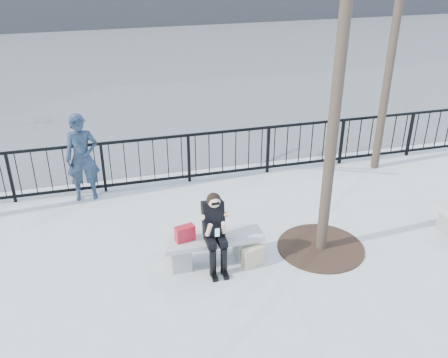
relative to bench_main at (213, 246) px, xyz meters
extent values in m
plane|color=#9B9A96|center=(0.00, 0.00, -0.30)|extent=(120.00, 120.00, 0.00)
cube|color=#474747|center=(0.00, 15.00, -0.30)|extent=(60.00, 23.00, 0.01)
cube|color=black|center=(0.00, 3.00, 0.78)|extent=(14.00, 0.05, 0.05)
cube|color=black|center=(0.00, 3.00, -0.18)|extent=(14.00, 0.05, 0.05)
cube|color=#2D2D30|center=(3.00, 21.96, 0.90)|extent=(18.00, 0.08, 2.40)
cylinder|color=black|center=(1.90, -0.10, 3.45)|extent=(0.18, 0.18, 7.50)
cylinder|color=black|center=(4.50, 2.60, 3.20)|extent=(0.18, 0.18, 7.00)
cylinder|color=black|center=(1.90, -0.10, -0.29)|extent=(1.50, 1.50, 0.02)
cube|color=slate|center=(-0.55, 0.00, -0.10)|extent=(0.32, 0.38, 0.40)
cube|color=slate|center=(0.55, 0.00, -0.10)|extent=(0.32, 0.38, 0.40)
cube|color=gray|center=(0.00, 0.00, 0.14)|extent=(1.65, 0.46, 0.09)
cube|color=maroon|center=(-0.45, 0.02, 0.32)|extent=(0.34, 0.21, 0.26)
cube|color=beige|center=(0.60, -0.28, -0.13)|extent=(0.39, 0.23, 0.35)
imported|color=black|center=(-1.98, 2.80, 0.60)|extent=(0.66, 0.43, 1.80)
camera|label=1|loc=(-1.57, -6.62, 4.69)|focal=40.00mm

